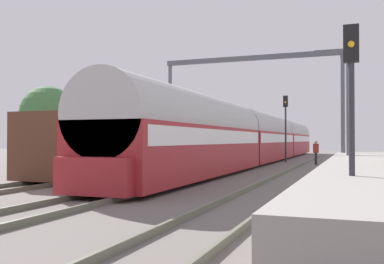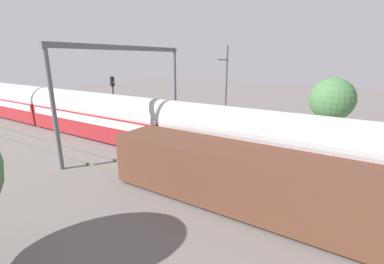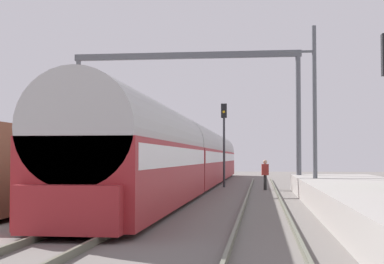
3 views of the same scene
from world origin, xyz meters
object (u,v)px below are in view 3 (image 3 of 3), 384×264
object	(u,v)px
person_crossing	(265,172)
catenary_gantry	(186,91)
railway_signal_far	(224,134)
passenger_train	(194,156)
freight_car	(38,168)

from	to	relation	value
person_crossing	catenary_gantry	size ratio (longest dim) A/B	0.13
person_crossing	railway_signal_far	bearing A→B (deg)	126.10
passenger_train	railway_signal_far	world-z (taller)	railway_signal_far
catenary_gantry	passenger_train	bearing A→B (deg)	90.00
catenary_gantry	freight_car	bearing A→B (deg)	-111.19
person_crossing	catenary_gantry	bearing A→B (deg)	-171.18
railway_signal_far	passenger_train	bearing A→B (deg)	175.08
freight_car	catenary_gantry	world-z (taller)	catenary_gantry
passenger_train	freight_car	size ratio (longest dim) A/B	3.78
passenger_train	person_crossing	distance (m)	5.53
passenger_train	railway_signal_far	size ratio (longest dim) A/B	9.33
freight_car	person_crossing	size ratio (longest dim) A/B	7.51
passenger_train	catenary_gantry	world-z (taller)	catenary_gantry
freight_car	person_crossing	bearing A→B (deg)	54.25
railway_signal_far	catenary_gantry	world-z (taller)	catenary_gantry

